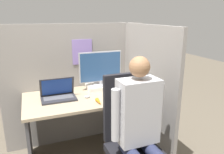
{
  "coord_description": "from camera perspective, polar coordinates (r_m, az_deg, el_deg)",
  "views": [
    {
      "loc": [
        -0.55,
        -1.9,
        1.64
      ],
      "look_at": [
        0.26,
        0.19,
        1.0
      ],
      "focal_mm": 35.0,
      "sensor_mm": 36.0,
      "label": 1
    }
  ],
  "objects": [
    {
      "name": "mouse",
      "position": [
        2.45,
        -6.54,
        -5.09
      ],
      "size": [
        0.06,
        0.05,
        0.03
      ],
      "color": "silver",
      "rests_on": "desk"
    },
    {
      "name": "desk",
      "position": [
        2.58,
        -6.99,
        -9.07
      ],
      "size": [
        1.33,
        0.75,
        0.75
      ],
      "color": "tan",
      "rests_on": "ground"
    },
    {
      "name": "paper_box",
      "position": [
        2.73,
        -2.92,
        -2.49
      ],
      "size": [
        0.35,
        0.24,
        0.05
      ],
      "color": "white",
      "rests_on": "desk"
    },
    {
      "name": "stapler",
      "position": [
        2.65,
        5.73,
        -3.14
      ],
      "size": [
        0.04,
        0.12,
        0.05
      ],
      "color": "#2D2D33",
      "rests_on": "desk"
    },
    {
      "name": "cubicle_panel_right",
      "position": [
        2.67,
        7.81,
        -3.23
      ],
      "size": [
        0.04,
        1.4,
        1.55
      ],
      "color": "gray",
      "rests_on": "ground"
    },
    {
      "name": "carrot_toy",
      "position": [
        2.28,
        -3.46,
        -6.46
      ],
      "size": [
        0.04,
        0.16,
        0.04
      ],
      "color": "orange",
      "rests_on": "desk"
    },
    {
      "name": "laptop",
      "position": [
        2.46,
        -13.85,
        -4.58
      ],
      "size": [
        0.37,
        0.23,
        0.23
      ],
      "color": "#2D2D33",
      "rests_on": "desk"
    },
    {
      "name": "cubicle_panel_back",
      "position": [
        2.86,
        -9.11,
        -1.9
      ],
      "size": [
        1.83,
        0.05,
        1.55
      ],
      "color": "gray",
      "rests_on": "ground"
    },
    {
      "name": "person",
      "position": [
        1.86,
        7.6,
        -12.44
      ],
      "size": [
        0.48,
        0.47,
        1.33
      ],
      "color": "#282D4C",
      "rests_on": "ground"
    },
    {
      "name": "monitor",
      "position": [
        2.67,
        -3.01,
        2.27
      ],
      "size": [
        0.53,
        0.21,
        0.41
      ],
      "color": "#B2B2B7",
      "rests_on": "paper_box"
    },
    {
      "name": "office_chair",
      "position": [
        2.1,
        5.06,
        -15.06
      ],
      "size": [
        0.52,
        0.56,
        1.13
      ],
      "color": "black",
      "rests_on": "ground"
    }
  ]
}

